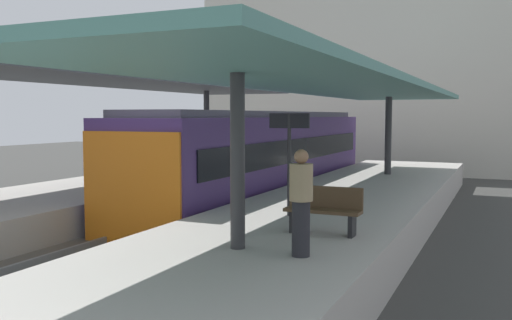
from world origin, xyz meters
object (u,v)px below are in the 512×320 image
(platform_sign, at_px, (289,141))
(passenger_near_bench, at_px, (301,201))
(commuter_train, at_px, (264,156))
(platform_bench, at_px, (324,208))

(platform_sign, relative_size, passenger_near_bench, 1.34)
(platform_sign, bearing_deg, commuter_train, 117.40)
(commuter_train, distance_m, platform_bench, 9.49)
(platform_bench, bearing_deg, commuter_train, 119.94)
(commuter_train, xyz_separation_m, platform_sign, (3.50, -6.75, 0.90))
(platform_bench, relative_size, passenger_near_bench, 0.85)
(platform_bench, bearing_deg, platform_sign, 130.10)
(commuter_train, relative_size, platform_sign, 6.95)
(platform_sign, bearing_deg, platform_bench, -49.90)
(commuter_train, height_order, platform_bench, commuter_train)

